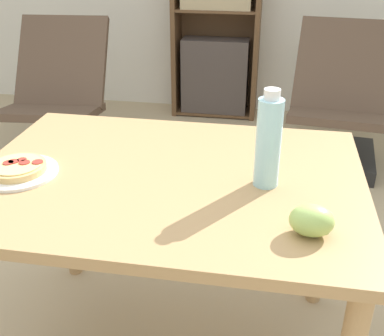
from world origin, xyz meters
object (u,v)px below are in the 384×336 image
object	(u,v)px
lounge_chair_near	(59,115)
lounge_chair_far	(336,121)
pizza_on_plate	(18,170)
bookshelf	(217,19)
grape_bunch	(313,221)
drink_bottle	(268,142)

from	to	relation	value
lounge_chair_near	lounge_chair_far	bearing A→B (deg)	1.17
pizza_on_plate	bookshelf	size ratio (longest dim) A/B	0.14
lounge_chair_near	bookshelf	world-z (taller)	bookshelf
pizza_on_plate	lounge_chair_near	size ratio (longest dim) A/B	0.27
grape_bunch	pizza_on_plate	bearing A→B (deg)	168.78
pizza_on_plate	grape_bunch	xyz separation A→B (m)	(0.87, -0.17, 0.02)
lounge_chair_near	pizza_on_plate	bearing A→B (deg)	-73.96
grape_bunch	lounge_chair_far	size ratio (longest dim) A/B	0.13
pizza_on_plate	lounge_chair_near	world-z (taller)	lounge_chair_near
pizza_on_plate	lounge_chair_far	distance (m)	2.24
grape_bunch	lounge_chair_far	world-z (taller)	lounge_chair_far
grape_bunch	bookshelf	size ratio (longest dim) A/B	0.07
bookshelf	pizza_on_plate	bearing A→B (deg)	-95.89
drink_bottle	lounge_chair_near	size ratio (longest dim) A/B	0.33
grape_bunch	lounge_chair_far	distance (m)	2.11
drink_bottle	bookshelf	bearing A→B (deg)	100.48
drink_bottle	lounge_chair_near	bearing A→B (deg)	131.60
grape_bunch	lounge_chair_near	distance (m)	2.41
pizza_on_plate	bookshelf	world-z (taller)	bookshelf
lounge_chair_near	lounge_chair_far	distance (m)	1.83
lounge_chair_far	grape_bunch	bearing A→B (deg)	-91.87
lounge_chair_far	lounge_chair_near	bearing A→B (deg)	-166.76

